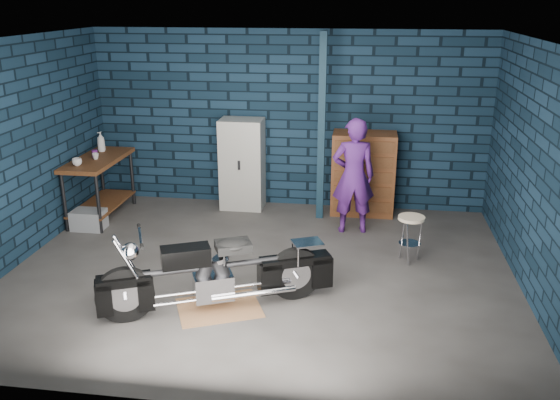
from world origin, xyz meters
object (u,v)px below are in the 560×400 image
Objects in this scene: shop_stool at (410,239)px; storage_bin at (89,220)px; person at (353,176)px; locker at (242,164)px; tool_chest at (363,174)px; motorcycle at (218,268)px; workbench at (100,188)px.

storage_bin is at bearing 174.14° from shop_stool.
person is 3.61× the size of storage_bin.
shop_stool reaches higher than storage_bin.
tool_chest is (1.85, 0.00, -0.08)m from locker.
person is at bearing 129.01° from shop_stool.
storage_bin is 4.05m from tool_chest.
motorcycle is 1.70× the size of tool_chest.
locker is at bearing -33.21° from person.
storage_bin is at bearing 116.73° from motorcycle.
motorcycle is at bearing -114.67° from tool_chest.
workbench is at bearing 167.91° from shop_stool.
person is (3.72, -0.04, 0.35)m from workbench.
locker is (-0.39, 3.17, 0.23)m from motorcycle.
tool_chest reaches higher than workbench.
locker is at bearing 19.81° from workbench.
person is 3.79m from storage_bin.
tool_chest is (1.46, 3.17, 0.16)m from motorcycle.
person reaches higher than locker.
tool_chest is at bearing 0.00° from locker.
storage_bin is at bearing -148.36° from locker.
tool_chest is at bearing 17.68° from storage_bin.
shop_stool is at bearing -70.05° from tool_chest.
locker reaches higher than storage_bin.
motorcycle is 2.77m from person.
storage_bin is 4.46m from shop_stool.
tool_chest is at bearing 10.61° from workbench.
person is at bearing -0.62° from workbench.
shop_stool is (0.74, -0.92, -0.51)m from person.
workbench is 3.92m from tool_chest.
tool_chest reaches higher than shop_stool.
workbench is 0.87× the size of person.
person is 1.30× the size of tool_chest.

